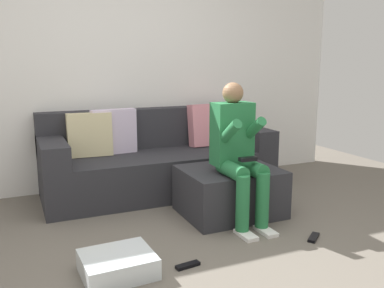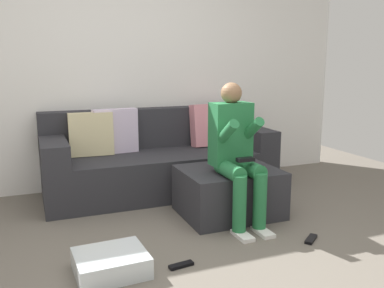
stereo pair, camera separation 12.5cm
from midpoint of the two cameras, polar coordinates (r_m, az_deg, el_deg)
The scene contains 8 objects.
ground_plane at distance 2.74m, azimuth 2.05°, elevation -17.26°, with size 6.87×6.87×0.00m, color #6B6359.
wall_back at distance 4.47m, azimuth -9.21°, elevation 9.91°, with size 5.29×0.10×2.44m, color white.
couch_sectional at distance 4.26m, azimuth -3.89°, elevation -2.20°, with size 2.29×0.86×0.88m.
ottoman at distance 3.63m, azimuth 6.07°, elevation -6.58°, with size 0.82×0.66×0.41m, color #2D2D33.
person_seated at distance 3.36m, azimuth 7.15°, elevation -0.64°, with size 0.32×0.61×1.15m.
storage_bin at distance 2.74m, azimuth -9.81°, elevation -15.90°, with size 0.44×0.38×0.14m, color silver.
remote_near_ottoman at distance 3.30m, azimuth 17.18°, elevation -12.44°, with size 0.17×0.05×0.02m, color black.
remote_by_storage_bin at distance 2.80m, azimuth -0.16°, elevation -16.40°, with size 0.17×0.05×0.02m, color black.
Camera 2 is at (-0.92, -2.23, 1.30)m, focal length 38.63 mm.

